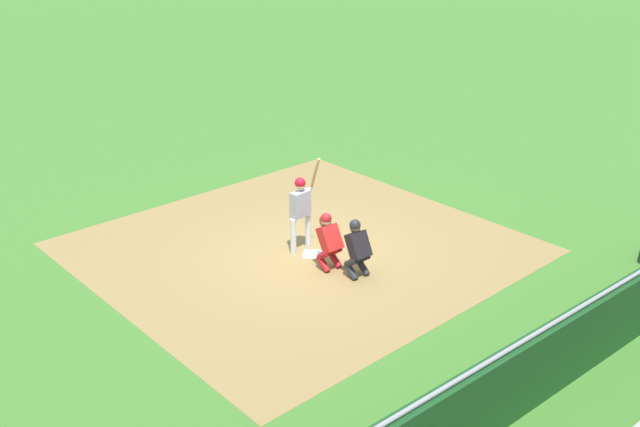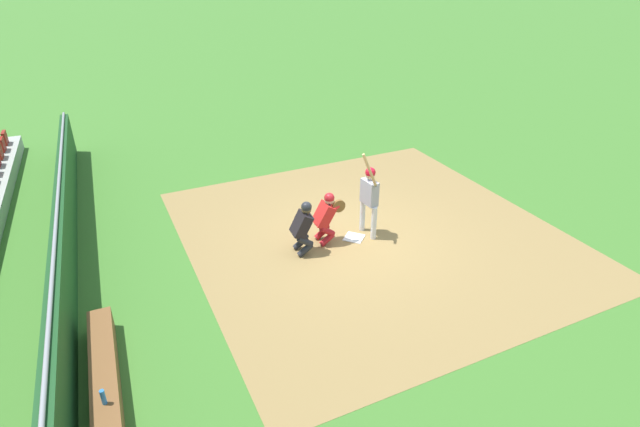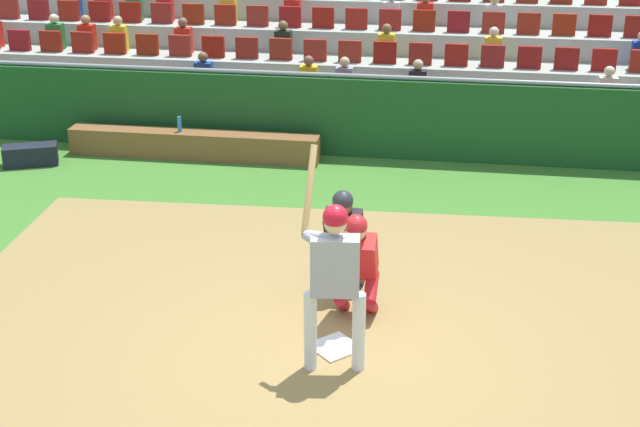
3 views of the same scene
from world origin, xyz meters
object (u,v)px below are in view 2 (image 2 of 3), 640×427
object	(u,v)px
catcher_crouching	(326,215)
water_bottle_on_bench	(103,397)
home_plate_marker	(354,238)
home_plate_umpire	(303,225)
dugout_bench	(107,403)
batter_at_plate	(369,194)

from	to	relation	value
catcher_crouching	water_bottle_on_bench	xyz separation A→B (m)	(3.50, -4.98, -0.14)
home_plate_marker	water_bottle_on_bench	distance (m)	6.60
home_plate_umpire	dugout_bench	distance (m)	5.33
dugout_bench	water_bottle_on_bench	world-z (taller)	water_bottle_on_bench
home_plate_umpire	water_bottle_on_bench	bearing A→B (deg)	-52.82
batter_at_plate	dugout_bench	distance (m)	6.89
batter_at_plate	home_plate_marker	bearing A→B (deg)	-84.55
home_plate_marker	dugout_bench	xyz separation A→B (m)	(3.16, -5.66, 0.20)
home_plate_marker	batter_at_plate	bearing A→B (deg)	95.45
catcher_crouching	home_plate_umpire	size ratio (longest dim) A/B	0.99
home_plate_marker	batter_at_plate	distance (m)	1.13
batter_at_plate	dugout_bench	bearing A→B (deg)	-62.15
home_plate_marker	dugout_bench	distance (m)	6.49
water_bottle_on_bench	dugout_bench	bearing A→B (deg)	-177.40
home_plate_marker	catcher_crouching	size ratio (longest dim) A/B	0.35
home_plate_marker	home_plate_umpire	xyz separation A→B (m)	(0.09, -1.33, 0.68)
home_plate_marker	dugout_bench	size ratio (longest dim) A/B	0.11
catcher_crouching	water_bottle_on_bench	size ratio (longest dim) A/B	5.01
home_plate_marker	water_bottle_on_bench	size ratio (longest dim) A/B	1.74
water_bottle_on_bench	home_plate_marker	bearing A→B (deg)	120.81
home_plate_marker	catcher_crouching	bearing A→B (deg)	-100.49
batter_at_plate	home_plate_umpire	size ratio (longest dim) A/B	1.74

